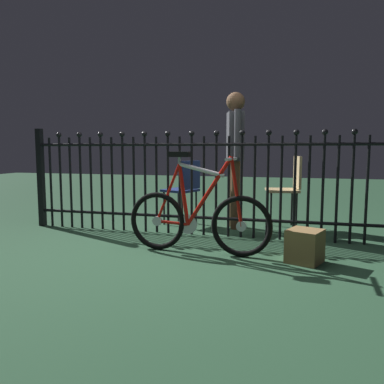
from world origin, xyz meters
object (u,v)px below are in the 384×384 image
at_px(chair_navy, 185,186).
at_px(chair_tan, 289,184).
at_px(bicycle, 198,218).
at_px(display_crate, 305,246).
at_px(person_visitor, 235,148).

height_order(chair_navy, chair_tan, chair_tan).
relative_size(bicycle, chair_tan, 1.56).
bearing_deg(chair_navy, display_crate, -42.21).
bearing_deg(chair_tan, bicycle, -119.22).
relative_size(bicycle, person_visitor, 0.84).
relative_size(bicycle, chair_navy, 1.67).
relative_size(chair_tan, display_crate, 3.10).
relative_size(chair_navy, display_crate, 2.89).
bearing_deg(chair_tan, person_visitor, -165.14).
distance_m(chair_tan, display_crate, 1.53).
bearing_deg(chair_tan, display_crate, -83.60).
bearing_deg(bicycle, display_crate, -3.11).
distance_m(chair_navy, person_visitor, 0.80).
relative_size(chair_navy, person_visitor, 0.50).
bearing_deg(display_crate, chair_tan, 96.40).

